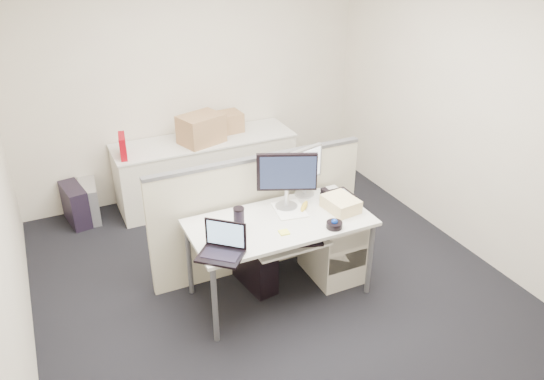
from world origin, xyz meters
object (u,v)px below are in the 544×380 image
laptop (220,243)px  desk (280,228)px  monitor_main (287,181)px  desk_phone (338,198)px

laptop → desk: bearing=65.6°
desk → monitor_main: monitor_main is taller
laptop → desk_phone: (1.22, 0.36, -0.08)m
monitor_main → desk_phone: size_ratio=2.08×
desk → laptop: bearing=-155.7°
desk → monitor_main: (0.15, 0.18, 0.32)m
monitor_main → desk_phone: 0.51m
desk → desk_phone: size_ratio=6.18×
desk_phone → monitor_main: bearing=166.6°
monitor_main → desk_phone: monitor_main is taller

